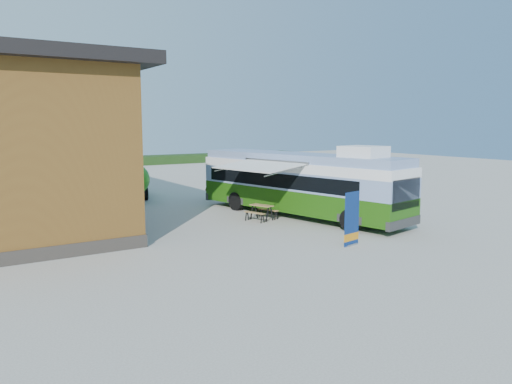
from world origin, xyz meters
TOP-DOWN VIEW (x-y plane):
  - ground at (0.00, 0.00)m, footprint 100.00×100.00m
  - hedge at (8.00, 38.00)m, footprint 40.00×3.00m
  - bus at (2.59, 1.98)m, footprint 5.02×12.57m
  - awning at (0.22, 2.06)m, footprint 3.41×4.67m
  - banner at (0.47, -4.14)m, footprint 0.92×0.31m
  - picnic_table at (0.34, 2.17)m, footprint 1.64×1.55m
  - person_a at (1.29, 9.69)m, footprint 0.81×0.62m
  - person_b at (-4.37, 10.27)m, footprint 1.03×1.10m
  - slurry_tanker at (-2.62, 13.07)m, footprint 2.98×6.27m

SIDE VIEW (x-z plane):
  - ground at x=0.00m, z-range 0.00..0.00m
  - hedge at x=8.00m, z-range 0.00..1.00m
  - picnic_table at x=0.34m, z-range 0.19..0.95m
  - banner at x=0.47m, z-range -0.20..1.96m
  - person_b at x=-4.37m, z-range 0.00..1.80m
  - person_a at x=1.29m, z-range 0.00..1.99m
  - slurry_tanker at x=-2.62m, z-range 0.18..2.55m
  - bus at x=2.59m, z-range -0.08..3.70m
  - awning at x=0.22m, z-range 2.49..3.01m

